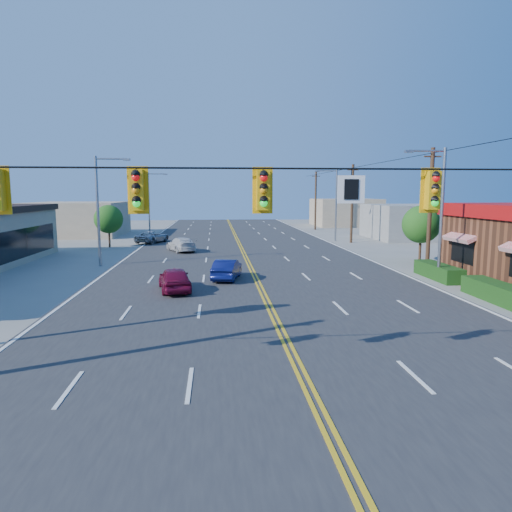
{
  "coord_description": "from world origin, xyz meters",
  "views": [
    {
      "loc": [
        -2.48,
        -12.2,
        5.35
      ],
      "look_at": [
        -0.45,
        10.51,
        2.2
      ],
      "focal_mm": 32.0,
      "sensor_mm": 36.0,
      "label": 1
    }
  ],
  "objects": [
    {
      "name": "ground",
      "position": [
        0.0,
        0.0,
        0.0
      ],
      "size": [
        160.0,
        160.0,
        0.0
      ],
      "primitive_type": "plane",
      "color": "gray",
      "rests_on": "ground"
    },
    {
      "name": "road",
      "position": [
        0.0,
        20.0,
        0.03
      ],
      "size": [
        20.0,
        120.0,
        0.06
      ],
      "primitive_type": "cube",
      "color": "#2D2D30",
      "rests_on": "ground"
    },
    {
      "name": "signal_span",
      "position": [
        -0.12,
        0.0,
        4.89
      ],
      "size": [
        24.32,
        0.34,
        9.0
      ],
      "color": "#47301E",
      "rests_on": "ground"
    },
    {
      "name": "streetlight_se",
      "position": [
        10.79,
        14.0,
        4.51
      ],
      "size": [
        2.55,
        0.25,
        8.0
      ],
      "color": "gray",
      "rests_on": "ground"
    },
    {
      "name": "streetlight_ne",
      "position": [
        10.79,
        38.0,
        4.51
      ],
      "size": [
        2.55,
        0.25,
        8.0
      ],
      "color": "gray",
      "rests_on": "ground"
    },
    {
      "name": "streetlight_sw",
      "position": [
        -10.79,
        22.0,
        4.51
      ],
      "size": [
        2.55,
        0.25,
        8.0
      ],
      "color": "gray",
      "rests_on": "ground"
    },
    {
      "name": "streetlight_nw",
      "position": [
        -10.79,
        48.0,
        4.51
      ],
      "size": [
        2.55,
        0.25,
        8.0
      ],
      "color": "gray",
      "rests_on": "ground"
    },
    {
      "name": "utility_pole_near",
      "position": [
        12.2,
        18.0,
        4.2
      ],
      "size": [
        0.28,
        0.28,
        8.4
      ],
      "primitive_type": "cylinder",
      "color": "#47301E",
      "rests_on": "ground"
    },
    {
      "name": "utility_pole_mid",
      "position": [
        12.2,
        36.0,
        4.2
      ],
      "size": [
        0.28,
        0.28,
        8.4
      ],
      "primitive_type": "cylinder",
      "color": "#47301E",
      "rests_on": "ground"
    },
    {
      "name": "utility_pole_far",
      "position": [
        12.2,
        54.0,
        4.2
      ],
      "size": [
        0.28,
        0.28,
        8.4
      ],
      "primitive_type": "cylinder",
      "color": "#47301E",
      "rests_on": "ground"
    },
    {
      "name": "tree_kfc_rear",
      "position": [
        13.5,
        22.0,
        2.93
      ],
      "size": [
        2.94,
        2.94,
        4.41
      ],
      "color": "#47301E",
      "rests_on": "ground"
    },
    {
      "name": "tree_west",
      "position": [
        -13.0,
        34.0,
        2.79
      ],
      "size": [
        2.8,
        2.8,
        4.2
      ],
      "color": "#47301E",
      "rests_on": "ground"
    },
    {
      "name": "bld_east_mid",
      "position": [
        22.0,
        40.0,
        2.0
      ],
      "size": [
        12.0,
        10.0,
        4.0
      ],
      "primitive_type": "cube",
      "color": "gray",
      "rests_on": "ground"
    },
    {
      "name": "bld_west_far",
      "position": [
        -20.0,
        48.0,
        2.1
      ],
      "size": [
        11.0,
        12.0,
        4.2
      ],
      "primitive_type": "cube",
      "color": "tan",
      "rests_on": "ground"
    },
    {
      "name": "bld_east_far",
      "position": [
        19.0,
        62.0,
        2.2
      ],
      "size": [
        10.0,
        10.0,
        4.4
      ],
      "primitive_type": "cube",
      "color": "tan",
      "rests_on": "ground"
    },
    {
      "name": "car_magenta",
      "position": [
        -4.72,
        12.51,
        0.66
      ],
      "size": [
        2.23,
        4.08,
        1.32
      ],
      "primitive_type": "imported",
      "rotation": [
        0.0,
        0.0,
        3.33
      ],
      "color": "maroon",
      "rests_on": "ground"
    },
    {
      "name": "car_blue",
      "position": [
        -1.8,
        15.68,
        0.62
      ],
      "size": [
        2.06,
        3.97,
        1.25
      ],
      "primitive_type": "imported",
      "rotation": [
        0.0,
        0.0,
        2.94
      ],
      "color": "#0E1554",
      "rests_on": "ground"
    },
    {
      "name": "car_white",
      "position": [
        -5.64,
        29.77,
        0.64
      ],
      "size": [
        3.3,
        4.75,
        1.28
      ],
      "primitive_type": "imported",
      "rotation": [
        0.0,
        0.0,
        3.52
      ],
      "color": "silver",
      "rests_on": "ground"
    },
    {
      "name": "car_silver",
      "position": [
        -9.27,
        37.51,
        0.62
      ],
      "size": [
        3.68,
        4.9,
        1.24
      ],
      "primitive_type": "imported",
      "rotation": [
        0.0,
        0.0,
        2.72
      ],
      "color": "#A2A2A7",
      "rests_on": "ground"
    }
  ]
}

